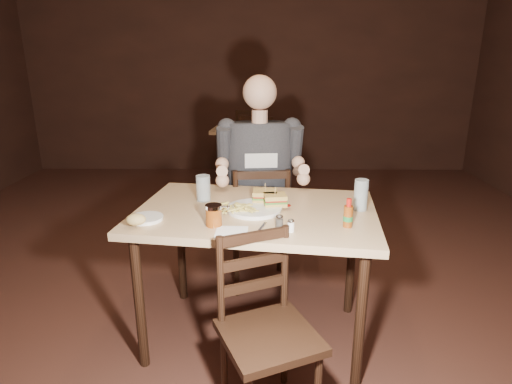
{
  "coord_description": "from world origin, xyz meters",
  "views": [
    {
      "loc": [
        0.12,
        -2.41,
        1.53
      ],
      "look_at": [
        0.1,
        -0.25,
        0.85
      ],
      "focal_mm": 30.0,
      "sensor_mm": 36.0,
      "label": 1
    }
  ],
  "objects_px": {
    "bg_chair_far": "(252,144)",
    "syrup_dispenser": "(214,215)",
    "bg_chair_near": "(250,163)",
    "glass_right": "(361,195)",
    "main_table": "(256,223)",
    "hot_sauce": "(348,213)",
    "dinner_plate": "(254,210)",
    "diner": "(260,155)",
    "glass_left": "(203,188)",
    "chair_near": "(269,336)",
    "chair_far": "(259,225)",
    "bg_table": "(251,134)",
    "side_plate": "(146,219)"
  },
  "relations": [
    {
      "from": "glass_right",
      "to": "main_table",
      "type": "bearing_deg",
      "value": -179.85
    },
    {
      "from": "main_table",
      "to": "chair_near",
      "type": "distance_m",
      "value": 0.64
    },
    {
      "from": "glass_right",
      "to": "side_plate",
      "type": "relative_size",
      "value": 1.02
    },
    {
      "from": "chair_far",
      "to": "chair_near",
      "type": "distance_m",
      "value": 1.18
    },
    {
      "from": "bg_table",
      "to": "hot_sauce",
      "type": "bearing_deg",
      "value": -80.29
    },
    {
      "from": "bg_chair_far",
      "to": "dinner_plate",
      "type": "bearing_deg",
      "value": 93.38
    },
    {
      "from": "hot_sauce",
      "to": "syrup_dispenser",
      "type": "relative_size",
      "value": 1.34
    },
    {
      "from": "bg_chair_near",
      "to": "diner",
      "type": "distance_m",
      "value": 1.76
    },
    {
      "from": "glass_left",
      "to": "bg_chair_near",
      "type": "bearing_deg",
      "value": 84.47
    },
    {
      "from": "syrup_dispenser",
      "to": "main_table",
      "type": "bearing_deg",
      "value": 57.16
    },
    {
      "from": "bg_chair_near",
      "to": "diner",
      "type": "xyz_separation_m",
      "value": [
        0.11,
        -1.7,
        0.47
      ]
    },
    {
      "from": "dinner_plate",
      "to": "bg_table",
      "type": "bearing_deg",
      "value": 91.61
    },
    {
      "from": "main_table",
      "to": "bg_chair_near",
      "type": "distance_m",
      "value": 2.27
    },
    {
      "from": "chair_near",
      "to": "side_plate",
      "type": "bearing_deg",
      "value": 121.8
    },
    {
      "from": "glass_right",
      "to": "syrup_dispenser",
      "type": "relative_size",
      "value": 1.56
    },
    {
      "from": "chair_near",
      "to": "bg_chair_near",
      "type": "height_order",
      "value": "bg_chair_near"
    },
    {
      "from": "bg_chair_far",
      "to": "glass_left",
      "type": "distance_m",
      "value": 3.24
    },
    {
      "from": "diner",
      "to": "glass_right",
      "type": "distance_m",
      "value": 0.77
    },
    {
      "from": "bg_chair_near",
      "to": "hot_sauce",
      "type": "relative_size",
      "value": 6.72
    },
    {
      "from": "diner",
      "to": "syrup_dispenser",
      "type": "relative_size",
      "value": 9.42
    },
    {
      "from": "bg_chair_far",
      "to": "chair_near",
      "type": "bearing_deg",
      "value": 94.22
    },
    {
      "from": "chair_far",
      "to": "syrup_dispenser",
      "type": "height_order",
      "value": "syrup_dispenser"
    },
    {
      "from": "bg_table",
      "to": "bg_chair_far",
      "type": "relative_size",
      "value": 0.97
    },
    {
      "from": "hot_sauce",
      "to": "bg_table",
      "type": "bearing_deg",
      "value": 99.71
    },
    {
      "from": "bg_chair_near",
      "to": "dinner_plate",
      "type": "relative_size",
      "value": 3.37
    },
    {
      "from": "glass_left",
      "to": "chair_near",
      "type": "bearing_deg",
      "value": -63.8
    },
    {
      "from": "bg_chair_near",
      "to": "syrup_dispenser",
      "type": "relative_size",
      "value": 9.0
    },
    {
      "from": "bg_chair_far",
      "to": "diner",
      "type": "bearing_deg",
      "value": 94.27
    },
    {
      "from": "main_table",
      "to": "hot_sauce",
      "type": "xyz_separation_m",
      "value": [
        0.43,
        -0.23,
        0.15
      ]
    },
    {
      "from": "bg_table",
      "to": "chair_far",
      "type": "xyz_separation_m",
      "value": [
        0.1,
        -2.2,
        -0.25
      ]
    },
    {
      "from": "bg_table",
      "to": "syrup_dispenser",
      "type": "bearing_deg",
      "value": -92.04
    },
    {
      "from": "main_table",
      "to": "glass_right",
      "type": "relative_size",
      "value": 8.24
    },
    {
      "from": "bg_chair_far",
      "to": "hot_sauce",
      "type": "distance_m",
      "value": 3.65
    },
    {
      "from": "bg_chair_far",
      "to": "syrup_dispenser",
      "type": "relative_size",
      "value": 8.79
    },
    {
      "from": "bg_table",
      "to": "dinner_plate",
      "type": "xyz_separation_m",
      "value": [
        0.08,
        -2.83,
        0.1
      ]
    },
    {
      "from": "bg_table",
      "to": "syrup_dispenser",
      "type": "xyz_separation_m",
      "value": [
        -0.11,
        -3.03,
        0.14
      ]
    },
    {
      "from": "diner",
      "to": "side_plate",
      "type": "height_order",
      "value": "diner"
    },
    {
      "from": "hot_sauce",
      "to": "syrup_dispenser",
      "type": "distance_m",
      "value": 0.63
    },
    {
      "from": "hot_sauce",
      "to": "side_plate",
      "type": "relative_size",
      "value": 0.87
    },
    {
      "from": "main_table",
      "to": "bg_chair_far",
      "type": "bearing_deg",
      "value": 91.5
    },
    {
      "from": "main_table",
      "to": "dinner_plate",
      "type": "distance_m",
      "value": 0.09
    },
    {
      "from": "glass_right",
      "to": "chair_near",
      "type": "bearing_deg",
      "value": -129.94
    },
    {
      "from": "glass_left",
      "to": "main_table",
      "type": "bearing_deg",
      "value": -26.59
    },
    {
      "from": "glass_left",
      "to": "side_plate",
      "type": "xyz_separation_m",
      "value": [
        -0.24,
        -0.3,
        -0.07
      ]
    },
    {
      "from": "bg_table",
      "to": "bg_chair_near",
      "type": "height_order",
      "value": "bg_chair_near"
    },
    {
      "from": "bg_chair_far",
      "to": "glass_left",
      "type": "bearing_deg",
      "value": 88.4
    },
    {
      "from": "main_table",
      "to": "dinner_plate",
      "type": "height_order",
      "value": "dinner_plate"
    },
    {
      "from": "main_table",
      "to": "glass_left",
      "type": "distance_m",
      "value": 0.36
    },
    {
      "from": "bg_chair_near",
      "to": "glass_right",
      "type": "xyz_separation_m",
      "value": [
        0.63,
        -2.25,
        0.38
      ]
    },
    {
      "from": "main_table",
      "to": "dinner_plate",
      "type": "xyz_separation_m",
      "value": [
        -0.01,
        -0.02,
        0.09
      ]
    }
  ]
}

